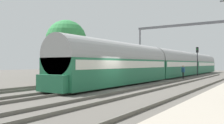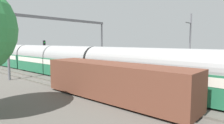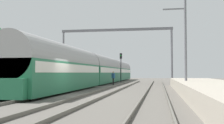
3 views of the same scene
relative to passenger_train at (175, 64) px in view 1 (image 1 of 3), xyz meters
The scene contains 11 objects.
ground 20.01m from the passenger_train, 84.41° to the right, with size 120.00×120.00×0.00m, color #5A564F.
track_far_west 20.29m from the passenger_train, 101.08° to the right, with size 1.52×60.00×0.16m.
track_west 19.91m from the passenger_train, 90.00° to the right, with size 1.51×60.00×0.16m.
track_east 20.29m from the passenger_train, 78.92° to the right, with size 1.51×60.00×0.16m.
track_far_east 21.37m from the passenger_train, 68.62° to the right, with size 1.52×60.00×0.16m.
passenger_train is the anchor object (origin of this frame).
freight_car 14.88m from the passenger_train, 105.12° to the right, with size 2.80×13.00×2.70m.
person_crossing 4.45m from the passenger_train, 58.84° to the right, with size 0.47×0.40×1.73m.
railway_signal_far 6.00m from the passenger_train, 71.04° to the left, with size 0.36×0.30×4.72m.
catenary_gantry 4.36m from the passenger_train, ahead, with size 16.04×0.28×7.86m.
tree_west_background 16.40m from the passenger_train, 139.70° to the right, with size 5.70×5.70×8.11m.
Camera 1 is at (9.32, -15.29, 1.95)m, focal length 38.22 mm.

